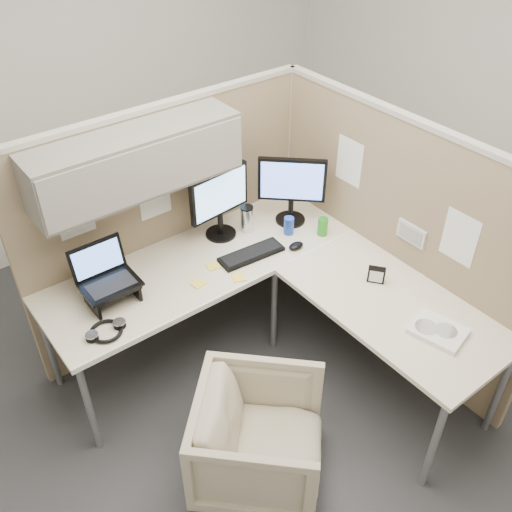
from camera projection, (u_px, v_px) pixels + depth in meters
ground at (267, 385)px, 3.67m from camera, size 4.50×4.50×0.00m
partition_back at (155, 196)px, 3.41m from camera, size 2.00×0.36×1.63m
partition_right at (388, 237)px, 3.56m from camera, size 0.07×2.03×1.63m
desk at (272, 286)px, 3.39m from camera, size 2.00×1.98×0.73m
office_chair at (259, 434)px, 2.99m from camera, size 0.89×0.89×0.67m
monitor_left at (219, 199)px, 3.57m from camera, size 0.44×0.20×0.47m
monitor_right at (292, 185)px, 3.70m from camera, size 0.34×0.33×0.47m
laptop_station at (108, 281)px, 3.17m from camera, size 0.31×0.27×0.33m
keyboard at (251, 254)px, 3.55m from camera, size 0.43×0.17×0.02m
mouse at (296, 246)px, 3.61m from camera, size 0.11×0.07×0.04m
travel_mug at (247, 219)px, 3.72m from camera, size 0.09×0.09×0.18m
soda_can_green at (323, 227)px, 3.70m from camera, size 0.07×0.07×0.12m
soda_can_silver at (289, 226)px, 3.71m from camera, size 0.07×0.07×0.12m
sticky_note_b at (239, 278)px, 3.38m from camera, size 0.10×0.10×0.01m
sticky_note_d at (213, 266)px, 3.47m from camera, size 0.09×0.09×0.01m
sticky_note_a at (198, 283)px, 3.34m from camera, size 0.09×0.09×0.01m
headphones at (106, 331)px, 3.01m from camera, size 0.22×0.18×0.03m
paper_stack at (438, 331)px, 3.01m from camera, size 0.27×0.32×0.03m
desk_clock at (376, 275)px, 3.33m from camera, size 0.09×0.10×0.10m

